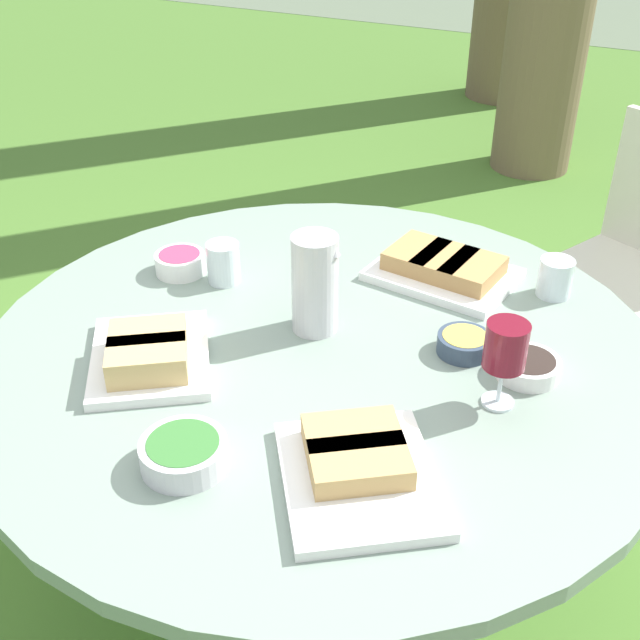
{
  "coord_description": "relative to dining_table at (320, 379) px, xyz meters",
  "views": [
    {
      "loc": [
        0.59,
        -1.21,
        1.63
      ],
      "look_at": [
        0.0,
        0.0,
        0.77
      ],
      "focal_mm": 45.0,
      "sensor_mm": 36.0,
      "label": 1
    }
  ],
  "objects": [
    {
      "name": "bowl_fries",
      "position": [
        0.27,
        0.1,
        0.11
      ],
      "size": [
        0.11,
        0.11,
        0.04
      ],
      "color": "#334256",
      "rests_on": "dining_table"
    },
    {
      "name": "cup_water_far",
      "position": [
        0.38,
        0.41,
        0.13
      ],
      "size": [
        0.08,
        0.08,
        0.09
      ],
      "color": "silver",
      "rests_on": "dining_table"
    },
    {
      "name": "platter_bread_main",
      "position": [
        0.14,
        0.37,
        0.11
      ],
      "size": [
        0.34,
        0.27,
        0.06
      ],
      "color": "white",
      "rests_on": "dining_table"
    },
    {
      "name": "dining_table",
      "position": [
        0.0,
        0.0,
        0.0
      ],
      "size": [
        1.39,
        1.39,
        0.71
      ],
      "color": "#4C4C51",
      "rests_on": "ground_plane"
    },
    {
      "name": "wine_glass",
      "position": [
        0.38,
        -0.03,
        0.21
      ],
      "size": [
        0.08,
        0.08,
        0.17
      ],
      "color": "silver",
      "rests_on": "dining_table"
    },
    {
      "name": "bowl_olives",
      "position": [
        0.4,
        0.08,
        0.11
      ],
      "size": [
        0.13,
        0.13,
        0.04
      ],
      "color": "white",
      "rests_on": "dining_table"
    },
    {
      "name": "bowl_salad",
      "position": [
        -0.05,
        -0.42,
        0.11
      ],
      "size": [
        0.15,
        0.15,
        0.05
      ],
      "color": "silver",
      "rests_on": "dining_table"
    },
    {
      "name": "bowl_dip_red",
      "position": [
        -0.43,
        0.13,
        0.11
      ],
      "size": [
        0.12,
        0.12,
        0.05
      ],
      "color": "white",
      "rests_on": "dining_table"
    },
    {
      "name": "platter_sandwich_side",
      "position": [
        -0.26,
        -0.21,
        0.12
      ],
      "size": [
        0.35,
        0.37,
        0.08
      ],
      "color": "white",
      "rests_on": "dining_table"
    },
    {
      "name": "water_pitcher",
      "position": [
        -0.04,
        0.05,
        0.19
      ],
      "size": [
        0.1,
        0.1,
        0.21
      ],
      "color": "silver",
      "rests_on": "dining_table"
    },
    {
      "name": "ground_plane",
      "position": [
        0.0,
        0.0,
        -0.62
      ],
      "size": [
        40.0,
        40.0,
        0.0
      ],
      "primitive_type": "plane",
      "color": "#4C7A2D"
    },
    {
      "name": "platter_charcuterie",
      "position": [
        0.22,
        -0.32,
        0.11
      ],
      "size": [
        0.37,
        0.38,
        0.06
      ],
      "color": "white",
      "rests_on": "dining_table"
    },
    {
      "name": "cup_water_near",
      "position": [
        -0.31,
        0.14,
        0.13
      ],
      "size": [
        0.08,
        0.08,
        0.1
      ],
      "color": "silver",
      "rests_on": "dining_table"
    }
  ]
}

